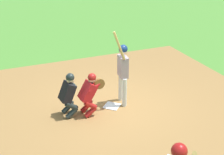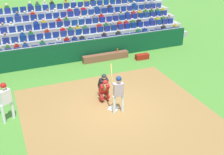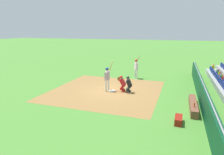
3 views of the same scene
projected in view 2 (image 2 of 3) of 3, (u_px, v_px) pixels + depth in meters
The scene contains 12 objects.
ground_plane at pixel (113, 109), 13.76m from camera, with size 160.00×160.00×0.00m, color #4E8D34.
infield_dirt_patch at pixel (118, 114), 13.34m from camera, with size 8.44×8.19×0.01m, color olive.
home_plate_marker at pixel (113, 108), 13.75m from camera, with size 0.44×0.44×0.02m, color white.
batter_at_plate at pixel (118, 90), 12.96m from camera, with size 0.58×0.56×2.34m.
catcher_crouching at pixel (104, 89), 14.01m from camera, with size 0.47×0.71×1.26m.
home_plate_umpire at pixel (103, 84), 14.53m from camera, with size 0.49×0.49×1.29m.
dugout_wall at pixel (75, 52), 18.68m from camera, with size 16.63×0.24×1.38m.
dugout_bench at pixel (106, 57), 19.09m from camera, with size 3.13×0.40×0.44m, color brown.
water_bottle_on_bench at pixel (117, 50), 19.22m from camera, with size 0.07×0.07×0.25m, color #D44D14.
equipment_duffel_bag at pixel (142, 57), 19.24m from camera, with size 0.90×0.36×0.35m, color maroon.
on_deck_batter at pixel (5, 97), 12.35m from camera, with size 0.99×0.51×2.24m.
bleacher_stand at pixel (58, 30), 22.29m from camera, with size 19.67×4.95×2.91m.
Camera 2 is at (4.65, 10.77, 7.34)m, focal length 46.63 mm.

